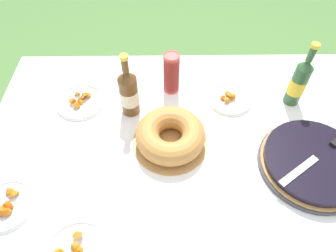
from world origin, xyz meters
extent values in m
plane|color=#568442|center=(0.00, 0.00, 0.00)|extent=(16.00, 16.00, 0.00)
cube|color=brown|center=(0.00, 0.00, 0.70)|extent=(1.70, 1.19, 0.03)
cylinder|color=brown|center=(-0.79, 0.54, 0.34)|extent=(0.06, 0.06, 0.69)
cylinder|color=brown|center=(0.79, 0.54, 0.34)|extent=(0.06, 0.06, 0.69)
cube|color=white|center=(0.00, 0.00, 0.72)|extent=(1.71, 1.20, 0.00)
cube|color=white|center=(0.00, 0.60, 0.67)|extent=(1.71, 0.00, 0.10)
cylinder|color=#38383D|center=(0.46, -0.09, 0.74)|extent=(0.40, 0.40, 0.02)
cylinder|color=#B78447|center=(0.46, -0.09, 0.75)|extent=(0.39, 0.39, 0.01)
cylinder|color=black|center=(0.46, -0.09, 0.77)|extent=(0.37, 0.37, 0.03)
cube|color=silver|center=(0.38, -0.14, 0.79)|extent=(0.17, 0.13, 0.00)
cylinder|color=#B78447|center=(-0.08, 0.03, 0.73)|extent=(0.31, 0.31, 0.01)
torus|color=#BC7F3D|center=(-0.08, 0.03, 0.78)|extent=(0.28, 0.28, 0.10)
cylinder|color=#E04C47|center=(-0.07, 0.35, 0.77)|extent=(0.07, 0.07, 0.09)
cylinder|color=#E04C47|center=(-0.07, 0.35, 0.79)|extent=(0.07, 0.07, 0.09)
cylinder|color=#E04C47|center=(-0.07, 0.35, 0.80)|extent=(0.07, 0.07, 0.09)
cylinder|color=#E04C47|center=(-0.07, 0.35, 0.81)|extent=(0.07, 0.07, 0.09)
cylinder|color=#E04C47|center=(-0.07, 0.35, 0.83)|extent=(0.07, 0.07, 0.09)
cylinder|color=#E04C47|center=(-0.07, 0.35, 0.84)|extent=(0.07, 0.07, 0.09)
cylinder|color=#E04C47|center=(-0.07, 0.35, 0.85)|extent=(0.07, 0.07, 0.09)
cylinder|color=#E04C47|center=(-0.07, 0.35, 0.86)|extent=(0.07, 0.07, 0.09)
cylinder|color=#E04C47|center=(-0.07, 0.35, 0.88)|extent=(0.07, 0.07, 0.09)
torus|color=#E04C47|center=(-0.07, 0.35, 0.93)|extent=(0.07, 0.07, 0.01)
cylinder|color=#2D562D|center=(0.48, 0.26, 0.82)|extent=(0.07, 0.07, 0.20)
cylinder|color=yellow|center=(0.48, 0.26, 0.82)|extent=(0.07, 0.07, 0.07)
cone|color=#2D562D|center=(0.48, 0.26, 0.94)|extent=(0.07, 0.07, 0.04)
cylinder|color=#2D562D|center=(0.48, 0.26, 0.99)|extent=(0.03, 0.03, 0.06)
cylinder|color=gold|center=(0.48, 0.26, 1.03)|extent=(0.03, 0.03, 0.02)
cylinder|color=brown|center=(-0.25, 0.21, 0.82)|extent=(0.08, 0.08, 0.19)
cylinder|color=beige|center=(-0.25, 0.21, 0.82)|extent=(0.08, 0.08, 0.07)
cone|color=brown|center=(-0.25, 0.21, 0.93)|extent=(0.08, 0.08, 0.04)
cylinder|color=brown|center=(-0.25, 0.21, 0.98)|extent=(0.03, 0.03, 0.06)
cylinder|color=gold|center=(-0.25, 0.21, 1.02)|extent=(0.03, 0.03, 0.02)
cylinder|color=white|center=(-0.49, 0.26, 0.73)|extent=(0.22, 0.22, 0.01)
torus|color=white|center=(-0.49, 0.26, 0.74)|extent=(0.22, 0.22, 0.01)
cone|color=#BD6916|center=(-0.49, 0.23, 0.76)|extent=(0.05, 0.05, 0.04)
cone|color=#AA661B|center=(-0.51, 0.31, 0.75)|extent=(0.03, 0.04, 0.03)
cone|color=#BA570A|center=(-0.46, 0.29, 0.75)|extent=(0.05, 0.05, 0.04)
cone|color=#BF720F|center=(-0.52, 0.25, 0.76)|extent=(0.03, 0.03, 0.03)
cone|color=#C3490D|center=(-0.49, 0.26, 0.75)|extent=(0.04, 0.04, 0.04)
cone|color=#A95C13|center=(-0.47, 0.28, 0.76)|extent=(0.05, 0.04, 0.04)
cone|color=orange|center=(-0.48, 0.25, 0.75)|extent=(0.04, 0.04, 0.03)
cone|color=#B7571F|center=(-0.51, 0.25, 0.76)|extent=(0.04, 0.04, 0.03)
cylinder|color=white|center=(0.20, 0.27, 0.73)|extent=(0.20, 0.20, 0.01)
torus|color=white|center=(0.20, 0.27, 0.74)|extent=(0.20, 0.20, 0.01)
cone|color=#BB6C1A|center=(0.19, 0.30, 0.75)|extent=(0.04, 0.04, 0.03)
cone|color=#CC591C|center=(0.17, 0.27, 0.75)|extent=(0.04, 0.04, 0.02)
cone|color=#C96817|center=(0.19, 0.27, 0.75)|extent=(0.03, 0.04, 0.03)
cone|color=#C16F10|center=(0.21, 0.26, 0.76)|extent=(0.04, 0.03, 0.04)
cone|color=#B16318|center=(0.21, 0.27, 0.76)|extent=(0.05, 0.05, 0.03)
cone|color=#CB6221|center=(0.20, 0.27, 0.75)|extent=(0.05, 0.05, 0.04)
cone|color=#C36D1D|center=(0.20, 0.28, 0.76)|extent=(0.04, 0.04, 0.04)
cone|color=orange|center=(0.18, 0.25, 0.76)|extent=(0.04, 0.04, 0.04)
cone|color=#C67415|center=(0.20, 0.27, 0.75)|extent=(0.03, 0.03, 0.03)
cylinder|color=white|center=(-0.66, -0.24, 0.73)|extent=(0.20, 0.20, 0.01)
torus|color=white|center=(-0.66, -0.24, 0.74)|extent=(0.19, 0.19, 0.01)
cone|color=#CE5E19|center=(-0.65, -0.27, 0.76)|extent=(0.04, 0.04, 0.05)
cone|color=#CC6714|center=(-0.64, -0.27, 0.76)|extent=(0.05, 0.04, 0.04)
cone|color=#A85E09|center=(-0.65, -0.19, 0.75)|extent=(0.06, 0.05, 0.05)
cone|color=#B96313|center=(-0.65, -0.24, 0.75)|extent=(0.03, 0.04, 0.02)
cone|color=#CD4D0C|center=(-0.65, -0.25, 0.76)|extent=(0.05, 0.05, 0.02)
cone|color=#B96018|center=(-0.66, -0.18, 0.75)|extent=(0.04, 0.04, 0.04)
cone|color=#CF6014|center=(-0.64, -0.24, 0.75)|extent=(0.04, 0.04, 0.03)
cone|color=#CA640E|center=(-0.66, -0.25, 0.75)|extent=(0.04, 0.04, 0.02)
cone|color=orange|center=(-0.39, -0.35, 0.76)|extent=(0.05, 0.05, 0.04)
cone|color=#C76814|center=(-0.39, -0.39, 0.76)|extent=(0.04, 0.04, 0.04)
cone|color=#CF6D0C|center=(-0.37, -0.40, 0.76)|extent=(0.04, 0.04, 0.03)
cone|color=#B1721F|center=(-0.37, -0.40, 0.74)|extent=(0.04, 0.04, 0.03)
cone|color=#BD7011|center=(-0.43, -0.40, 0.75)|extent=(0.05, 0.05, 0.04)
camera|label=1|loc=(-0.10, -0.69, 1.73)|focal=32.00mm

